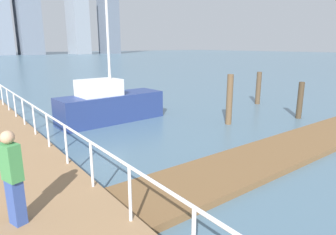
{
  "coord_description": "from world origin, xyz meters",
  "views": [
    {
      "loc": [
        -5.48,
        3.48,
        3.48
      ],
      "look_at": [
        -1.2,
        9.11,
        1.74
      ],
      "focal_mm": 31.56,
      "sensor_mm": 36.0,
      "label": 1
    }
  ],
  "objects": [
    {
      "name": "ground_plane",
      "position": [
        0.0,
        20.0,
        0.0
      ],
      "size": [
        300.0,
        300.0,
        0.0
      ],
      "primitive_type": "plane",
      "color": "slate"
    },
    {
      "name": "floating_dock",
      "position": [
        4.27,
        8.5,
        0.09
      ],
      "size": [
        15.54,
        2.0,
        0.18
      ],
      "primitive_type": "cube",
      "color": "brown",
      "rests_on": "ground_plane"
    },
    {
      "name": "boardwalk_railing",
      "position": [
        -3.15,
        9.32,
        1.24
      ],
      "size": [
        0.06,
        30.1,
        1.08
      ],
      "color": "white",
      "rests_on": "boardwalk"
    },
    {
      "name": "dock_piling_0",
      "position": [
        9.54,
        14.24,
        0.97
      ],
      "size": [
        0.29,
        0.29,
        1.94
      ],
      "primitive_type": "cylinder",
      "color": "brown",
      "rests_on": "ground_plane"
    },
    {
      "name": "dock_piling_1",
      "position": [
        8.09,
        10.78,
        0.89
      ],
      "size": [
        0.27,
        0.27,
        1.78
      ],
      "primitive_type": "cylinder",
      "color": "#473826",
      "rests_on": "ground_plane"
    },
    {
      "name": "dock_piling_2",
      "position": [
        4.52,
        12.11,
        1.12
      ],
      "size": [
        0.28,
        0.28,
        2.25
      ],
      "primitive_type": "cylinder",
      "color": "brown",
      "rests_on": "ground_plane"
    },
    {
      "name": "moored_boat_0",
      "position": [
        0.5,
        15.84,
        0.8
      ],
      "size": [
        5.0,
        1.83,
        7.02
      ],
      "color": "navy",
      "rests_on": "ground_plane"
    },
    {
      "name": "pedestrian_2",
      "position": [
        -4.78,
        8.79,
        1.29
      ],
      "size": [
        0.32,
        0.41,
        1.71
      ],
      "color": "#334C99",
      "rests_on": "boardwalk"
    },
    {
      "name": "skyline_tower_4",
      "position": [
        22.05,
        123.59,
        14.94
      ],
      "size": [
        7.51,
        9.63,
        29.88
      ],
      "primitive_type": "cube",
      "rotation": [
        0.0,
        0.0,
        0.0
      ],
      "color": "slate",
      "rests_on": "ground_plane"
    },
    {
      "name": "skyline_tower_5",
      "position": [
        39.54,
        121.05,
        13.15
      ],
      "size": [
        6.6,
        9.14,
        26.3
      ],
      "primitive_type": "cube",
      "rotation": [
        0.0,
        0.0,
        0.06
      ],
      "color": "#8C939E",
      "rests_on": "ground_plane"
    }
  ]
}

